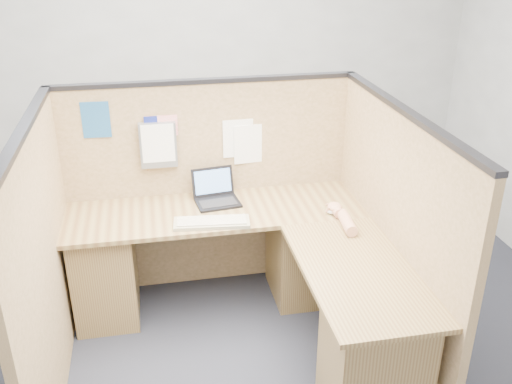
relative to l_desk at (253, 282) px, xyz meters
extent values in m
plane|color=black|center=(-0.18, -0.29, -0.39)|extent=(5.00, 5.00, 0.00)
plane|color=gray|center=(-0.18, 1.96, 1.01)|extent=(5.00, 0.00, 5.00)
cube|color=brown|center=(-0.18, 0.71, 0.36)|extent=(2.05, 0.05, 1.50)
cube|color=#232328|center=(-0.18, 0.71, 1.12)|extent=(2.05, 0.06, 0.03)
cube|color=brown|center=(-1.18, -0.19, 0.36)|extent=(0.05, 1.80, 1.50)
cube|color=#232328|center=(-1.18, -0.19, 1.12)|extent=(0.06, 1.80, 0.03)
cube|color=brown|center=(0.82, -0.19, 0.36)|extent=(0.05, 1.80, 1.50)
cube|color=#232328|center=(0.82, -0.19, 1.12)|extent=(0.06, 1.80, 0.03)
cube|color=brown|center=(-0.18, 0.39, 0.32)|extent=(1.95, 0.60, 0.03)
cube|color=brown|center=(0.49, -0.49, 0.32)|extent=(0.60, 1.15, 0.03)
cube|color=brown|center=(-0.93, 0.39, -0.04)|extent=(0.40, 0.50, 0.70)
cube|color=brown|center=(0.42, 0.39, -0.04)|extent=(0.40, 0.50, 0.70)
cube|color=brown|center=(0.49, -0.81, -0.04)|extent=(0.50, 0.40, 0.70)
cube|color=black|center=(-0.15, 0.47, 0.35)|extent=(0.31, 0.25, 0.02)
cube|color=black|center=(-0.15, 0.61, 0.45)|extent=(0.29, 0.10, 0.19)
cube|color=#4C6FA2|center=(-0.15, 0.60, 0.45)|extent=(0.25, 0.08, 0.16)
cube|color=gray|center=(-0.23, 0.19, 0.35)|extent=(0.49, 0.21, 0.02)
cube|color=silver|center=(-0.23, 0.19, 0.37)|extent=(0.44, 0.18, 0.01)
ellipsoid|color=silver|center=(0.57, 0.19, 0.36)|extent=(0.12, 0.09, 0.05)
ellipsoid|color=tan|center=(0.57, 0.18, 0.39)|extent=(0.09, 0.11, 0.05)
cylinder|color=tan|center=(0.58, 0.13, 0.37)|extent=(0.06, 0.05, 0.06)
cylinder|color=tan|center=(0.59, -0.01, 0.37)|extent=(0.10, 0.27, 0.08)
cube|color=#1E528A|center=(-0.90, 0.68, 0.91)|extent=(0.18, 0.01, 0.24)
cylinder|color=olive|center=(-0.60, 0.67, 0.73)|extent=(0.01, 0.01, 0.38)
cube|color=red|center=(-0.49, 0.67, 0.85)|extent=(0.22, 0.00, 0.14)
cube|color=navy|center=(-0.56, 0.67, 0.88)|extent=(0.09, 0.00, 0.07)
cube|color=slate|center=(-0.52, 0.66, 0.72)|extent=(0.24, 0.05, 0.31)
cube|color=white|center=(-0.52, 0.63, 0.74)|extent=(0.21, 0.01, 0.26)
cube|color=white|center=(0.03, 0.68, 0.72)|extent=(0.21, 0.01, 0.27)
cube|color=white|center=(0.10, 0.68, 0.67)|extent=(0.22, 0.02, 0.28)
camera|label=1|loc=(-0.57, -2.97, 2.03)|focal=40.00mm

